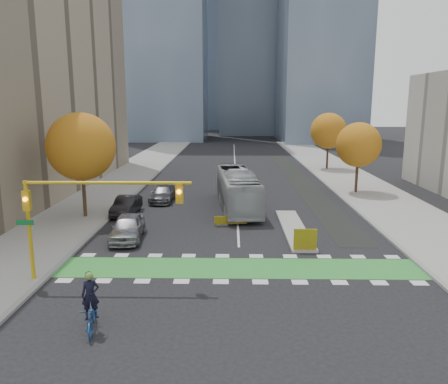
{
  "coord_description": "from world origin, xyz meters",
  "views": [
    {
      "loc": [
        -0.47,
        -21.15,
        8.87
      ],
      "look_at": [
        -0.98,
        7.69,
        3.0
      ],
      "focal_mm": 35.0,
      "sensor_mm": 36.0,
      "label": 1
    }
  ],
  "objects_px": {
    "bus": "(237,189)",
    "parked_car_c": "(163,194)",
    "tree_east_far": "(328,131)",
    "traffic_signal_west": "(79,204)",
    "tree_west": "(81,147)",
    "parked_car_a": "(128,227)",
    "tree_east_near": "(359,145)",
    "cyclist": "(91,311)",
    "parked_car_b": "(126,206)",
    "hazard_board": "(305,239)"
  },
  "relations": [
    {
      "from": "tree_east_near",
      "to": "cyclist",
      "type": "relative_size",
      "value": 2.89
    },
    {
      "from": "bus",
      "to": "parked_car_c",
      "type": "distance_m",
      "value": 7.35
    },
    {
      "from": "bus",
      "to": "parked_car_a",
      "type": "distance_m",
      "value": 11.63
    },
    {
      "from": "bus",
      "to": "parked_car_c",
      "type": "relative_size",
      "value": 2.41
    },
    {
      "from": "tree_east_far",
      "to": "traffic_signal_west",
      "type": "xyz_separation_m",
      "value": [
        -20.43,
        -38.51,
        -1.21
      ]
    },
    {
      "from": "hazard_board",
      "to": "cyclist",
      "type": "height_order",
      "value": "cyclist"
    },
    {
      "from": "hazard_board",
      "to": "tree_east_near",
      "type": "distance_m",
      "value": 19.93
    },
    {
      "from": "tree_east_near",
      "to": "traffic_signal_west",
      "type": "bearing_deg",
      "value": -131.52
    },
    {
      "from": "tree_west",
      "to": "parked_car_b",
      "type": "xyz_separation_m",
      "value": [
        3.0,
        1.08,
        -4.87
      ]
    },
    {
      "from": "hazard_board",
      "to": "parked_car_b",
      "type": "relative_size",
      "value": 0.31
    },
    {
      "from": "tree_west",
      "to": "parked_car_a",
      "type": "distance_m",
      "value": 8.64
    },
    {
      "from": "cyclist",
      "to": "parked_car_c",
      "type": "height_order",
      "value": "cyclist"
    },
    {
      "from": "tree_east_near",
      "to": "parked_car_a",
      "type": "xyz_separation_m",
      "value": [
        -19.34,
        -15.48,
        -4.04
      ]
    },
    {
      "from": "tree_east_near",
      "to": "bus",
      "type": "height_order",
      "value": "tree_east_near"
    },
    {
      "from": "tree_east_near",
      "to": "parked_car_b",
      "type": "height_order",
      "value": "tree_east_near"
    },
    {
      "from": "hazard_board",
      "to": "tree_east_near",
      "type": "xyz_separation_m",
      "value": [
        8.0,
        17.8,
        4.06
      ]
    },
    {
      "from": "parked_car_b",
      "to": "tree_west",
      "type": "bearing_deg",
      "value": -158.12
    },
    {
      "from": "tree_east_near",
      "to": "cyclist",
      "type": "distance_m",
      "value": 32.96
    },
    {
      "from": "cyclist",
      "to": "tree_west",
      "type": "bearing_deg",
      "value": 96.9
    },
    {
      "from": "tree_west",
      "to": "cyclist",
      "type": "height_order",
      "value": "tree_west"
    },
    {
      "from": "tree_east_far",
      "to": "bus",
      "type": "xyz_separation_m",
      "value": [
        -12.46,
        -22.52,
        -3.6
      ]
    },
    {
      "from": "parked_car_c",
      "to": "parked_car_a",
      "type": "bearing_deg",
      "value": -90.49
    },
    {
      "from": "traffic_signal_west",
      "to": "tree_east_far",
      "type": "bearing_deg",
      "value": 62.05
    },
    {
      "from": "tree_west",
      "to": "parked_car_a",
      "type": "xyz_separation_m",
      "value": [
        4.66,
        -5.48,
        -4.79
      ]
    },
    {
      "from": "tree_east_far",
      "to": "traffic_signal_west",
      "type": "bearing_deg",
      "value": -117.95
    },
    {
      "from": "parked_car_a",
      "to": "parked_car_c",
      "type": "distance_m",
      "value": 11.57
    },
    {
      "from": "tree_east_far",
      "to": "traffic_signal_west",
      "type": "distance_m",
      "value": 43.61
    },
    {
      "from": "tree_east_far",
      "to": "parked_car_b",
      "type": "bearing_deg",
      "value": -130.78
    },
    {
      "from": "cyclist",
      "to": "parked_car_a",
      "type": "relative_size",
      "value": 0.5
    },
    {
      "from": "hazard_board",
      "to": "bus",
      "type": "distance_m",
      "value": 11.98
    },
    {
      "from": "traffic_signal_west",
      "to": "cyclist",
      "type": "bearing_deg",
      "value": -68.02
    },
    {
      "from": "tree_east_far",
      "to": "parked_car_c",
      "type": "bearing_deg",
      "value": -134.06
    },
    {
      "from": "hazard_board",
      "to": "parked_car_c",
      "type": "relative_size",
      "value": 0.29
    },
    {
      "from": "tree_east_far",
      "to": "bus",
      "type": "height_order",
      "value": "tree_east_far"
    },
    {
      "from": "tree_east_near",
      "to": "traffic_signal_west",
      "type": "height_order",
      "value": "tree_east_near"
    },
    {
      "from": "parked_car_a",
      "to": "traffic_signal_west",
      "type": "bearing_deg",
      "value": -98.64
    },
    {
      "from": "tree_east_far",
      "to": "parked_car_a",
      "type": "bearing_deg",
      "value": -122.23
    },
    {
      "from": "parked_car_b",
      "to": "parked_car_c",
      "type": "height_order",
      "value": "parked_car_b"
    },
    {
      "from": "tree_east_near",
      "to": "parked_car_a",
      "type": "bearing_deg",
      "value": -141.34
    },
    {
      "from": "tree_west",
      "to": "tree_east_near",
      "type": "xyz_separation_m",
      "value": [
        24.0,
        10.0,
        -0.75
      ]
    },
    {
      "from": "tree_east_near",
      "to": "parked_car_b",
      "type": "distance_m",
      "value": 23.19
    },
    {
      "from": "parked_car_c",
      "to": "cyclist",
      "type": "bearing_deg",
      "value": -85.76
    },
    {
      "from": "parked_car_a",
      "to": "parked_car_b",
      "type": "relative_size",
      "value": 1.07
    },
    {
      "from": "parked_car_a",
      "to": "tree_east_far",
      "type": "bearing_deg",
      "value": 53.88
    },
    {
      "from": "tree_west",
      "to": "parked_car_c",
      "type": "height_order",
      "value": "tree_west"
    },
    {
      "from": "traffic_signal_west",
      "to": "tree_east_near",
      "type": "bearing_deg",
      "value": 48.48
    },
    {
      "from": "tree_east_near",
      "to": "tree_east_far",
      "type": "xyz_separation_m",
      "value": [
        0.5,
        16.0,
        0.38
      ]
    },
    {
      "from": "hazard_board",
      "to": "cyclist",
      "type": "relative_size",
      "value": 0.57
    },
    {
      "from": "bus",
      "to": "parked_car_c",
      "type": "height_order",
      "value": "bus"
    },
    {
      "from": "hazard_board",
      "to": "parked_car_b",
      "type": "bearing_deg",
      "value": 145.67
    }
  ]
}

